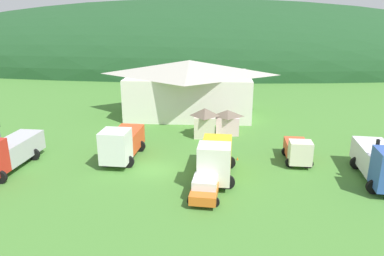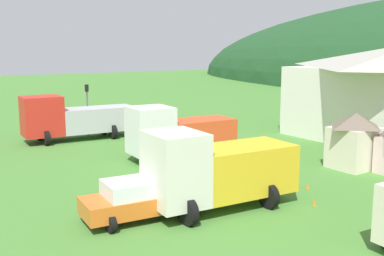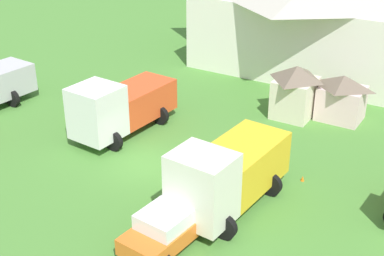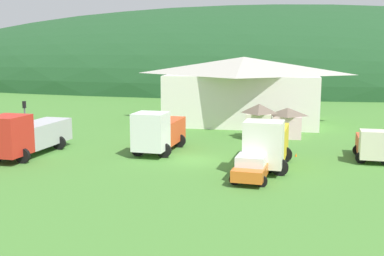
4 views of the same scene
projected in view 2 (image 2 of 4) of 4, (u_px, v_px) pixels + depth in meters
ground_plane at (175, 178)px, 25.03m from camera, size 200.00×200.00×0.00m
play_shed_cream at (355, 140)px, 26.82m from camera, size 2.43×2.74×3.21m
crane_truck_red at (72, 118)px, 34.91m from camera, size 3.56×8.46×3.42m
heavy_rig_white at (176, 132)px, 28.88m from camera, size 3.45×6.88×3.40m
heavy_rig_striped at (214, 169)px, 19.90m from camera, size 3.56×6.76×3.55m
service_pickup_orange at (141, 199)px, 18.94m from camera, size 2.64×5.21×1.66m
traffic_light_west at (87, 104)px, 36.51m from camera, size 0.20×0.32×4.05m
traffic_cone_near_pickup at (308, 189)px, 23.06m from camera, size 0.36×0.36×0.46m
traffic_cone_mid_row at (314, 205)px, 20.65m from camera, size 0.36×0.36×0.54m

